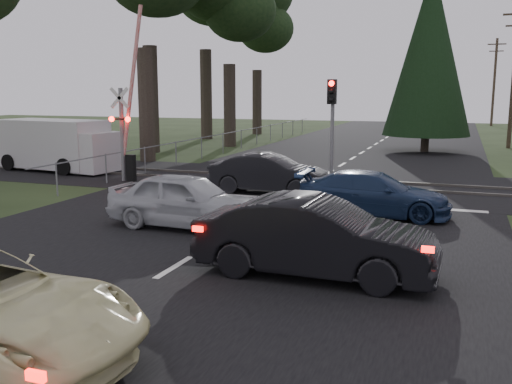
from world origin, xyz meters
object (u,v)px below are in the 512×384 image
at_px(crossing_signal, 127,131).
at_px(utility_pole_far, 494,80).
at_px(traffic_signal_center, 332,115).
at_px(blue_sedan, 373,194).
at_px(silver_car, 187,201).
at_px(dark_car_far, 269,174).
at_px(dark_hatchback, 316,238).
at_px(white_van, 60,145).

bearing_deg(crossing_signal, utility_pole_far, 70.77).
distance_m(traffic_signal_center, blue_sedan, 5.13).
bearing_deg(blue_sedan, crossing_signal, 72.07).
height_order(silver_car, dark_car_far, silver_car).
bearing_deg(crossing_signal, blue_sedan, -17.05).
xyz_separation_m(traffic_signal_center, dark_hatchback, (1.94, -10.19, -2.01)).
bearing_deg(utility_pole_far, crossing_signal, -109.23).
height_order(traffic_signal_center, white_van, traffic_signal_center).
height_order(silver_car, white_van, white_van).
relative_size(utility_pole_far, silver_car, 2.05).
bearing_deg(crossing_signal, dark_hatchback, -42.32).
distance_m(dark_hatchback, dark_car_far, 9.50).
bearing_deg(utility_pole_far, dark_car_far, -101.63).
bearing_deg(dark_hatchback, traffic_signal_center, 11.86).
bearing_deg(blue_sedan, dark_car_far, 57.26).
relative_size(silver_car, blue_sedan, 0.97).
xyz_separation_m(traffic_signal_center, dark_car_far, (-1.94, -1.53, -2.09)).
bearing_deg(crossing_signal, white_van, 160.62).
height_order(traffic_signal_center, silver_car, traffic_signal_center).
height_order(crossing_signal, dark_car_far, crossing_signal).
bearing_deg(white_van, dark_car_far, -4.75).
bearing_deg(silver_car, utility_pole_far, -8.01).
distance_m(dark_car_far, white_van, 11.24).
height_order(crossing_signal, traffic_signal_center, crossing_signal).
relative_size(dark_hatchback, dark_car_far, 1.11).
height_order(crossing_signal, dark_hatchback, crossing_signal).
height_order(dark_hatchback, dark_car_far, dark_hatchback).
distance_m(silver_car, blue_sedan, 5.60).
distance_m(dark_hatchback, white_van, 18.47).
distance_m(blue_sedan, dark_car_far, 4.88).
xyz_separation_m(traffic_signal_center, utility_pole_far, (7.50, 44.32, 1.92)).
bearing_deg(traffic_signal_center, utility_pole_far, 80.40).
bearing_deg(blue_sedan, traffic_signal_center, 27.34).
relative_size(dark_hatchback, silver_car, 1.10).
height_order(traffic_signal_center, blue_sedan, traffic_signal_center).
bearing_deg(silver_car, dark_car_far, -1.38).
xyz_separation_m(silver_car, blue_sedan, (4.57, 3.23, -0.09)).
height_order(utility_pole_far, blue_sedan, utility_pole_far).
relative_size(silver_car, dark_car_far, 1.01).
distance_m(utility_pole_far, dark_hatchback, 54.94).
bearing_deg(crossing_signal, silver_car, -47.49).
relative_size(crossing_signal, dark_hatchback, 1.45).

